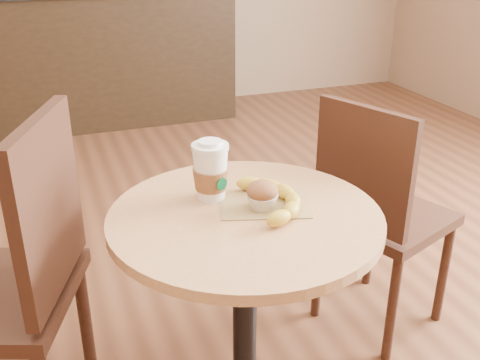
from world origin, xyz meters
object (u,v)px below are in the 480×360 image
at_px(coffee_cup, 211,173).
at_px(muffin, 262,195).
at_px(cafe_table, 245,277).
at_px(chair_left, 12,280).
at_px(chair_right, 378,211).
at_px(banana, 276,198).

height_order(coffee_cup, muffin, coffee_cup).
bearing_deg(cafe_table, coffee_cup, 115.54).
bearing_deg(chair_left, muffin, 95.54).
bearing_deg(chair_right, banana, 95.88).
bearing_deg(cafe_table, chair_right, 24.97).
distance_m(cafe_table, coffee_cup, 0.31).
relative_size(coffee_cup, muffin, 1.95).
relative_size(chair_left, coffee_cup, 5.98).
bearing_deg(chair_right, chair_left, 73.19).
relative_size(chair_right, banana, 3.08).
bearing_deg(muffin, chair_right, 26.20).
distance_m(chair_right, muffin, 0.70).
height_order(chair_right, muffin, chair_right).
bearing_deg(chair_right, cafe_table, 93.31).
bearing_deg(chair_right, muffin, 94.54).
relative_size(chair_left, chair_right, 1.11).
relative_size(cafe_table, banana, 2.50).
bearing_deg(banana, muffin, -166.70).
xyz_separation_m(chair_left, muffin, (0.67, -0.18, 0.23)).
bearing_deg(coffee_cup, cafe_table, -84.60).
bearing_deg(coffee_cup, chair_left, 153.08).
xyz_separation_m(cafe_table, coffee_cup, (-0.06, 0.12, 0.28)).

